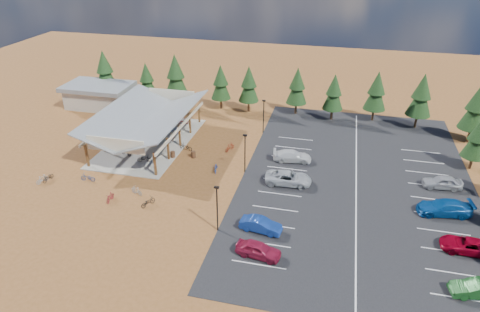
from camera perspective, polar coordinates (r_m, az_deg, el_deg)
ground at (r=52.82m, az=-5.14°, el=-2.55°), size 140.00×140.00×0.00m
asphalt_lot at (r=53.21m, az=15.23°, el=-3.24°), size 27.00×44.00×0.04m
concrete_pad at (r=61.99m, az=-11.92°, el=1.84°), size 10.60×18.60×0.10m
bike_pavilion at (r=60.47m, az=-12.26°, el=5.05°), size 11.65×19.40×4.97m
outbuilding at (r=76.59m, az=-18.28°, el=7.72°), size 11.00×7.00×3.90m
lamp_post_0 at (r=41.87m, az=-3.07°, el=-6.61°), size 0.50×0.25×5.14m
lamp_post_1 at (r=51.84m, az=0.66°, el=0.71°), size 0.50×0.25×5.14m
lamp_post_2 at (r=62.53m, az=3.16°, el=5.60°), size 0.50×0.25×5.14m
trash_bin_0 at (r=57.04m, az=-8.94°, el=0.17°), size 0.60×0.60×0.90m
trash_bin_1 at (r=56.73m, az=-6.24°, el=0.20°), size 0.60×0.60×0.90m
pine_0 at (r=79.13m, az=-17.60°, el=10.92°), size 3.69×3.69×8.61m
pine_1 at (r=75.07m, az=-12.35°, el=10.00°), size 3.09×3.09×7.19m
pine_2 at (r=72.86m, az=-8.59°, el=10.65°), size 3.81×3.81×8.88m
pine_3 at (r=71.13m, az=-2.59°, el=9.79°), size 3.23×3.23×7.52m
pine_4 at (r=69.87m, az=1.18°, el=9.56°), size 3.30×3.30×7.68m
pine_5 at (r=69.50m, az=7.63°, el=9.24°), size 3.31×3.31×7.71m
pine_6 at (r=68.21m, az=12.41°, el=8.31°), size 3.19×3.19×7.42m
pine_7 at (r=69.40m, az=17.74°, el=8.26°), size 3.42×3.42×7.96m
pine_8 at (r=68.88m, az=23.03°, el=7.47°), size 3.63×3.63×8.46m
pine_12 at (r=59.57m, az=29.17°, el=2.17°), size 3.05×3.05×7.11m
pine_13 at (r=67.06m, az=29.03°, el=5.77°), size 3.74×3.74×8.72m
bike_0 at (r=58.79m, az=-14.97°, el=0.49°), size 1.76×1.05×0.87m
bike_1 at (r=61.23m, az=-14.20°, el=1.85°), size 1.91×0.85×1.11m
bike_2 at (r=65.07m, az=-11.67°, el=3.67°), size 1.87×0.76×0.96m
bike_3 at (r=68.68m, az=-10.17°, el=5.10°), size 1.52×0.58×0.89m
bike_4 at (r=56.46m, az=-12.64°, el=-0.35°), size 1.95×1.03×0.97m
bike_5 at (r=58.41m, az=-10.09°, el=0.94°), size 1.74×0.84×1.01m
bike_6 at (r=63.88m, az=-8.90°, el=3.46°), size 2.00×1.10×1.00m
bike_7 at (r=66.79m, az=-7.63°, el=4.71°), size 1.83×0.76×1.07m
bike_8 at (r=56.16m, az=-24.21°, el=-2.62°), size 0.73×1.78×0.92m
bike_9 at (r=56.01m, az=-24.87°, el=-2.81°), size 1.00×1.69×0.98m
bike_10 at (r=54.32m, az=-19.64°, el=-2.71°), size 1.86×0.73×0.96m
bike_11 at (r=49.64m, az=-16.93°, el=-5.27°), size 0.51×1.71×1.02m
bike_12 at (r=47.85m, az=-12.16°, el=-5.98°), size 1.42×1.98×0.99m
bike_13 at (r=50.07m, az=-13.62°, el=-4.50°), size 1.70×0.97×0.98m
bike_14 at (r=53.29m, az=-3.23°, el=-1.55°), size 1.08×2.02×1.01m
bike_15 at (r=58.15m, az=-1.37°, el=1.20°), size 1.23×1.86×1.09m
bike_16 at (r=58.72m, az=-7.21°, el=1.20°), size 1.97×1.03×0.99m
car_0 at (r=40.12m, az=2.48°, el=-12.36°), size 4.41×2.28×1.44m
car_1 at (r=43.05m, az=2.79°, el=-9.17°), size 4.38×1.99×1.39m
car_2 at (r=50.75m, az=6.46°, el=-2.94°), size 5.64×2.90×1.52m
car_3 at (r=55.80m, az=6.99°, el=0.01°), size 5.16×2.67×1.43m
car_5 at (r=41.38m, az=29.11°, el=-15.20°), size 4.52×2.27×1.42m
car_6 at (r=45.81m, az=28.02°, el=-10.46°), size 4.85×2.34×1.33m
car_7 at (r=50.12m, az=25.61°, el=-6.21°), size 5.84×3.03×1.62m
car_8 at (r=54.93m, az=25.36°, el=-3.17°), size 4.54×2.14×1.50m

